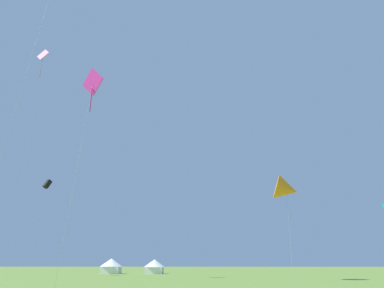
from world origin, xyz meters
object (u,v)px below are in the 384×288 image
kite_pink_diamond (42,59)px  festival_tent_left (111,265)px  festival_tent_right (154,266)px  kite_orange_delta (287,189)px  kite_black_box (47,184)px  kite_magenta_diamond (92,85)px

kite_pink_diamond → festival_tent_left: kite_pink_diamond is taller
festival_tent_left → festival_tent_right: (8.02, 0.00, -0.09)m
kite_orange_delta → kite_pink_diamond: bearing=178.4°
kite_black_box → festival_tent_left: size_ratio=3.62×
kite_magenta_diamond → kite_orange_delta: kite_magenta_diamond is taller
kite_orange_delta → festival_tent_left: 38.33m
kite_pink_diamond → festival_tent_left: 38.01m
kite_magenta_diamond → kite_orange_delta: bearing=50.6°
festival_tent_left → festival_tent_right: bearing=0.0°
kite_orange_delta → festival_tent_right: (-19.62, 25.01, -9.01)m
kite_black_box → kite_orange_delta: kite_black_box is taller
kite_pink_diamond → kite_magenta_diamond: 32.17m
kite_black_box → kite_orange_delta: 38.29m
kite_black_box → kite_orange_delta: size_ratio=1.22×
kite_pink_diamond → kite_magenta_diamond: (16.06, -22.36, -16.65)m
festival_tent_left → kite_orange_delta: bearing=-42.1°
kite_pink_diamond → festival_tent_right: kite_pink_diamond is taller
kite_magenta_diamond → festival_tent_left: kite_magenta_diamond is taller
kite_pink_diamond → kite_orange_delta: size_ratio=2.63×
festival_tent_right → kite_magenta_diamond: bearing=-87.5°
kite_pink_diamond → kite_magenta_diamond: bearing=-54.3°
kite_black_box → kite_pink_diamond: size_ratio=0.46×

